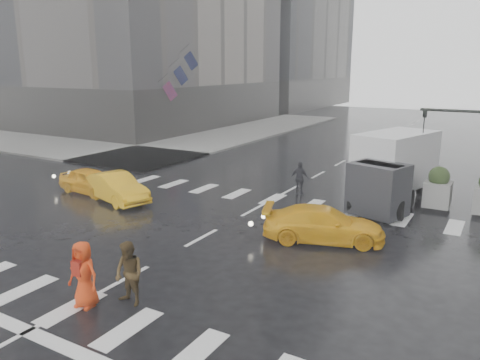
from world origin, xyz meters
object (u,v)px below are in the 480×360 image
Objects in this scene: pedestrian_orange at (84,274)px; box_truck at (391,167)px; taxi_mid at (116,187)px; pedestrian_brown at (129,274)px; taxi_front at (91,181)px.

pedestrian_orange is 0.30× the size of box_truck.
pedestrian_brown is at bearing -116.25° from taxi_mid.
pedestrian_brown is 1.17m from pedestrian_orange.
pedestrian_brown is 0.47× the size of taxi_front.
pedestrian_orange reaches higher than taxi_mid.
pedestrian_brown is at bearing -122.79° from taxi_front.
taxi_front is at bearing -139.77° from box_truck.
box_truck is (3.73, 13.18, 0.84)m from pedestrian_brown.
taxi_mid is (2.12, -0.40, 0.04)m from taxi_front.
taxi_mid is 0.67× the size of box_truck.
pedestrian_brown reaches higher than taxi_mid.
box_truck is at bearing -44.05° from taxi_mid.
box_truck is (11.17, 6.13, 1.04)m from taxi_mid.
taxi_front is at bearing 147.99° from pedestrian_brown.
taxi_mid is at bearing 124.07° from pedestrian_orange.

